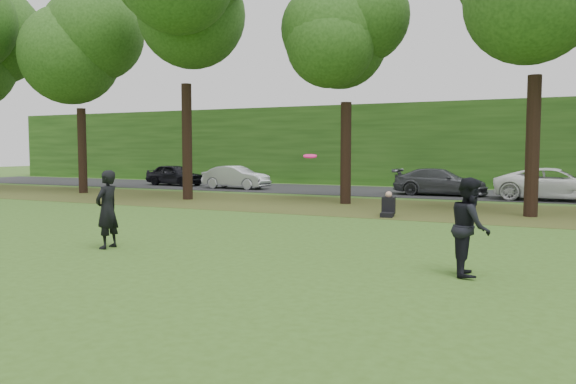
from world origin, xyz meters
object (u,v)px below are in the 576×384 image
object	(u,v)px
player_right	(470,227)
frisbee	(310,156)
player_left	(107,209)
seated_person	(388,207)

from	to	relation	value
player_right	frisbee	bearing A→B (deg)	77.97
frisbee	player_left	bearing A→B (deg)	-171.57
seated_person	player_right	bearing A→B (deg)	-72.63
player_left	frisbee	bearing A→B (deg)	94.76
player_left	frisbee	size ratio (longest dim) A/B	4.58
frisbee	seated_person	world-z (taller)	frisbee
frisbee	seated_person	bearing A→B (deg)	93.86
player_left	seated_person	size ratio (longest dim) A/B	2.11
player_right	seated_person	size ratio (longest dim) A/B	2.08
player_right	seated_person	bearing A→B (deg)	13.64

